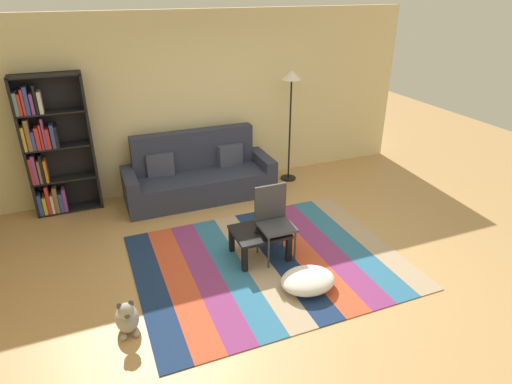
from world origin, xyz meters
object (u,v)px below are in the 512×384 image
at_px(standing_lamp, 291,90).
at_px(folding_chair, 273,216).
at_px(couch, 199,176).
at_px(pouf, 308,280).
at_px(dog, 127,317).
at_px(coffee_table, 260,235).
at_px(tv_remote, 257,230).
at_px(bookshelf, 50,149).

height_order(standing_lamp, folding_chair, standing_lamp).
bearing_deg(couch, standing_lamp, 2.45).
bearing_deg(pouf, dog, 177.44).
height_order(coffee_table, dog, dog).
bearing_deg(dog, couch, 61.19).
xyz_separation_m(standing_lamp, folding_chair, (-1.19, -2.00, -0.98)).
distance_m(standing_lamp, tv_remote, 2.67).
relative_size(couch, folding_chair, 2.51).
distance_m(coffee_table, folding_chair, 0.29).
bearing_deg(couch, bookshelf, 171.97).
bearing_deg(standing_lamp, couch, -177.55).
bearing_deg(tv_remote, standing_lamp, 82.61).
height_order(pouf, standing_lamp, standing_lamp).
xyz_separation_m(pouf, tv_remote, (-0.27, 0.79, 0.26)).
bearing_deg(coffee_table, standing_lamp, 55.65).
distance_m(bookshelf, coffee_table, 3.20).
bearing_deg(tv_remote, bookshelf, 162.86).
relative_size(coffee_table, folding_chair, 0.71).
height_order(bookshelf, folding_chair, bookshelf).
xyz_separation_m(bookshelf, dog, (0.57, -2.89, -0.79)).
xyz_separation_m(bookshelf, tv_remote, (2.20, -2.19, -0.58)).
relative_size(pouf, tv_remote, 4.06).
bearing_deg(bookshelf, folding_chair, -42.82).
height_order(coffee_table, tv_remote, tv_remote).
relative_size(bookshelf, standing_lamp, 1.08).
height_order(standing_lamp, tv_remote, standing_lamp).
height_order(coffee_table, folding_chair, folding_chair).
height_order(bookshelf, pouf, bookshelf).
relative_size(dog, standing_lamp, 0.22).
bearing_deg(folding_chair, couch, 116.94).
height_order(couch, dog, couch).
bearing_deg(couch, dog, -118.81).
distance_m(dog, folding_chair, 1.98).
bearing_deg(folding_chair, coffee_table, -171.70).
bearing_deg(folding_chair, dog, -144.21).
bearing_deg(coffee_table, dog, -157.27).
height_order(couch, bookshelf, bookshelf).
xyz_separation_m(dog, folding_chair, (1.83, 0.67, 0.37)).
relative_size(couch, standing_lamp, 1.24).
bearing_deg(tv_remote, coffee_table, 2.45).
relative_size(bookshelf, dog, 4.97).
xyz_separation_m(couch, pouf, (0.47, -2.70, -0.23)).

